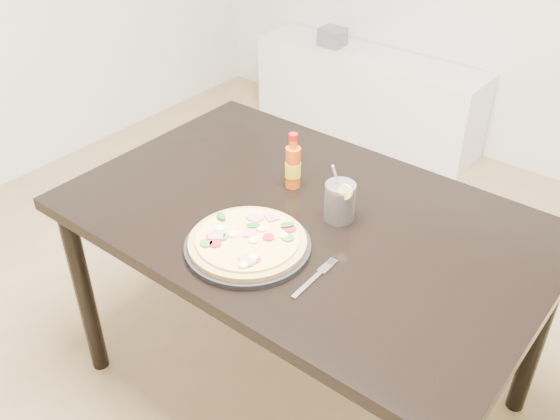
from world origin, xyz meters
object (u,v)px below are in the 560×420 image
Objects in this scene: cola_cup at (340,202)px; fork at (316,277)px; media_console at (366,94)px; dining_table at (305,237)px; plate at (248,246)px; hot_sauce_bottle at (293,166)px; pizza at (248,241)px.

cola_cup is 0.28m from fork.
media_console is at bearing 116.47° from fork.
dining_table is 0.25m from plate.
hot_sauce_bottle is 0.22m from cola_cup.
hot_sauce_bottle reaches higher than fork.
pizza is at bearing -73.39° from hot_sauce_bottle.
hot_sauce_bottle is at bearing -66.30° from media_console.
fork is at bearing -68.11° from cola_cup.
plate is (-0.03, -0.23, 0.09)m from dining_table.
hot_sauce_bottle is at bearing 106.59° from plate.
pizza is 0.30m from cola_cup.
fork is at bearing -62.23° from media_console.
cola_cup is (0.21, -0.05, -0.02)m from hot_sauce_bottle.
dining_table is at bearing 130.74° from fork.
cola_cup is at bearing -61.42° from media_console.
dining_table is 4.36× the size of pizza.
plate is at bearing 123.03° from pizza.
plate is 1.87× the size of hot_sauce_bottle.
cola_cup is (0.11, 0.27, 0.03)m from pizza.
pizza is 0.23× the size of media_console.
plate is 2.26m from media_console.
dining_table is at bearing 83.58° from plate.
cola_cup is (0.09, 0.05, 0.14)m from dining_table.
dining_table is at bearing -64.21° from media_console.
hot_sauce_bottle is (-0.10, 0.33, 0.06)m from plate.
plate reaches higher than media_console.
dining_table is 0.26m from pizza.
plate is at bearing -67.40° from media_console.
fork is 0.13× the size of media_console.
dining_table is 0.30m from fork.
pizza is at bearing -112.30° from cola_cup.
hot_sauce_bottle is at bearing 106.61° from pizza.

